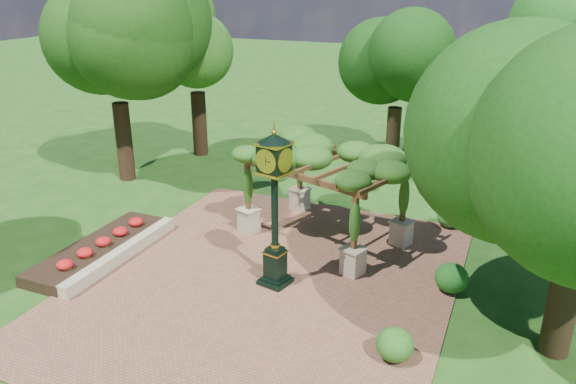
% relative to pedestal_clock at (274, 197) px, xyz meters
% --- Properties ---
extents(ground, '(120.00, 120.00, 0.00)m').
position_rel_pedestal_clock_xyz_m(ground, '(-0.25, -1.00, -2.64)').
color(ground, '#1E4714').
rests_on(ground, ground).
extents(brick_plaza, '(10.00, 12.00, 0.04)m').
position_rel_pedestal_clock_xyz_m(brick_plaza, '(-0.25, -0.00, -2.62)').
color(brick_plaza, brown).
rests_on(brick_plaza, ground).
extents(border_wall, '(0.35, 5.00, 0.40)m').
position_rel_pedestal_clock_xyz_m(border_wall, '(-4.85, -0.50, -2.44)').
color(border_wall, '#C6B793').
rests_on(border_wall, ground).
extents(flower_bed, '(1.50, 5.00, 0.36)m').
position_rel_pedestal_clock_xyz_m(flower_bed, '(-5.75, -0.50, -2.46)').
color(flower_bed, red).
rests_on(flower_bed, ground).
extents(pedestal_clock, '(1.03, 1.03, 4.41)m').
position_rel_pedestal_clock_xyz_m(pedestal_clock, '(0.00, 0.00, 0.00)').
color(pedestal_clock, black).
rests_on(pedestal_clock, brick_plaza).
extents(pergola, '(5.74, 4.58, 3.14)m').
position_rel_pedestal_clock_xyz_m(pergola, '(0.23, 3.29, -0.05)').
color(pergola, '#C3B391').
rests_on(pergola, brick_plaza).
extents(sundial, '(0.69, 0.69, 1.12)m').
position_rel_pedestal_clock_xyz_m(sundial, '(0.07, 7.87, -2.15)').
color(sundial, gray).
rests_on(sundial, ground).
extents(shrub_front, '(1.06, 1.06, 0.76)m').
position_rel_pedestal_clock_xyz_m(shrub_front, '(3.82, -2.01, -2.22)').
color(shrub_front, '#275919').
rests_on(shrub_front, brick_plaza).
extents(shrub_mid, '(1.10, 1.10, 0.81)m').
position_rel_pedestal_clock_xyz_m(shrub_mid, '(4.57, 1.47, -2.19)').
color(shrub_mid, '#1A5718').
rests_on(shrub_mid, brick_plaza).
extents(shrub_back, '(0.93, 0.93, 0.72)m').
position_rel_pedestal_clock_xyz_m(shrub_back, '(3.90, 5.78, -2.24)').
color(shrub_back, '#2C6C1F').
rests_on(shrub_back, brick_plaza).
extents(tree_west_near, '(4.61, 4.61, 8.45)m').
position_rel_pedestal_clock_xyz_m(tree_west_near, '(-9.40, 5.54, 3.17)').
color(tree_west_near, '#382116').
rests_on(tree_west_near, ground).
extents(tree_west_far, '(3.53, 3.53, 7.78)m').
position_rel_pedestal_clock_xyz_m(tree_west_far, '(-8.39, 9.84, 2.67)').
color(tree_west_far, black).
rests_on(tree_west_far, ground).
extents(tree_north, '(3.97, 3.97, 6.51)m').
position_rel_pedestal_clock_xyz_m(tree_north, '(0.35, 12.45, 1.83)').
color(tree_north, '#352415').
rests_on(tree_north, ground).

